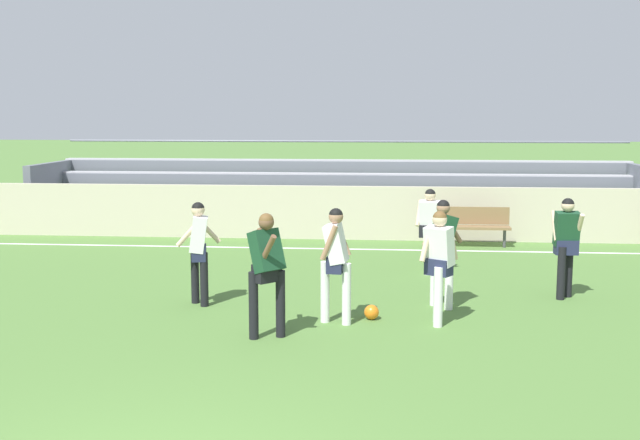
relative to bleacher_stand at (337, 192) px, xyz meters
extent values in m
cube|color=white|center=(-0.64, -3.54, -0.92)|extent=(44.00, 0.12, 0.01)
cube|color=beige|center=(-0.64, -2.17, -0.28)|extent=(48.00, 0.16, 1.29)
cube|color=#B2B2B7|center=(0.00, -1.31, -0.59)|extent=(16.09, 0.36, 0.08)
cube|color=slate|center=(0.00, -1.51, -0.76)|extent=(16.09, 0.04, 0.34)
cube|color=#B2B2B7|center=(0.00, -0.64, -0.25)|extent=(16.09, 0.36, 0.08)
cube|color=slate|center=(0.00, -0.84, -0.42)|extent=(16.09, 0.04, 0.34)
cube|color=#B2B2B7|center=(0.00, 0.02, 0.08)|extent=(16.09, 0.36, 0.08)
cube|color=slate|center=(0.00, -0.18, -0.09)|extent=(16.09, 0.04, 0.34)
cube|color=#B2B2B7|center=(0.00, 0.69, 0.42)|extent=(16.09, 0.36, 0.08)
cube|color=slate|center=(0.00, 0.49, 0.25)|extent=(16.09, 0.04, 0.34)
cube|color=#B2B2B7|center=(0.00, 1.35, 0.75)|extent=(16.09, 0.36, 0.08)
cube|color=slate|center=(0.00, 1.15, 0.58)|extent=(16.09, 0.04, 0.34)
cube|color=slate|center=(-7.95, 0.02, -0.09)|extent=(0.20, 3.02, 1.68)
cylinder|color=slate|center=(0.00, 1.60, 1.30)|extent=(16.09, 0.06, 0.06)
cube|color=olive|center=(3.23, -3.01, -0.47)|extent=(1.80, 0.40, 0.06)
cube|color=olive|center=(3.23, -2.83, -0.22)|extent=(1.80, 0.05, 0.40)
cylinder|color=#47474C|center=(2.45, -3.01, -0.70)|extent=(0.07, 0.07, 0.45)
cylinder|color=#47474C|center=(4.01, -3.01, -0.70)|extent=(0.07, 0.07, 0.45)
cylinder|color=white|center=(2.10, -9.49, -0.49)|extent=(0.13, 0.13, 0.87)
cylinder|color=white|center=(2.09, -9.75, -0.49)|extent=(0.13, 0.13, 0.87)
cube|color=#232847|center=(2.09, -9.62, -0.08)|extent=(0.42, 0.38, 0.24)
cube|color=white|center=(2.09, -9.62, 0.22)|extent=(0.48, 0.45, 0.58)
cylinder|color=beige|center=(2.28, -9.58, 0.26)|extent=(0.21, 0.27, 0.51)
cylinder|color=beige|center=(1.90, -9.66, 0.26)|extent=(0.21, 0.27, 0.51)
sphere|color=beige|center=(2.09, -9.62, 0.61)|extent=(0.21, 0.21, 0.21)
sphere|color=brown|center=(2.09, -9.62, 0.63)|extent=(0.20, 0.20, 0.20)
cylinder|color=white|center=(0.46, -9.64, -0.47)|extent=(0.13, 0.13, 0.90)
cylinder|color=white|center=(0.78, -9.75, -0.47)|extent=(0.13, 0.13, 0.90)
cube|color=#232847|center=(0.62, -9.69, -0.04)|extent=(0.26, 0.38, 0.24)
cube|color=white|center=(0.62, -9.69, 0.26)|extent=(0.38, 0.42, 0.59)
cylinder|color=#A87A5B|center=(0.70, -9.50, 0.29)|extent=(0.27, 0.11, 0.51)
cylinder|color=#A87A5B|center=(0.54, -9.89, 0.29)|extent=(0.27, 0.11, 0.51)
sphere|color=#A87A5B|center=(0.62, -9.69, 0.64)|extent=(0.21, 0.21, 0.21)
sphere|color=black|center=(0.62, -9.69, 0.66)|extent=(0.20, 0.20, 0.20)
cylinder|color=black|center=(-1.51, -8.88, -0.49)|extent=(0.13, 0.13, 0.86)
cylinder|color=black|center=(-1.71, -8.69, -0.49)|extent=(0.13, 0.13, 0.86)
cube|color=#232847|center=(-1.61, -8.78, -0.08)|extent=(0.29, 0.40, 0.24)
cube|color=white|center=(-1.61, -8.78, 0.22)|extent=(0.37, 0.43, 0.59)
cylinder|color=beige|center=(-1.73, -8.94, 0.25)|extent=(0.41, 0.16, 0.44)
cylinder|color=beige|center=(-1.50, -8.62, 0.25)|extent=(0.41, 0.16, 0.44)
sphere|color=beige|center=(-1.61, -8.78, 0.60)|extent=(0.21, 0.21, 0.21)
sphere|color=black|center=(-1.61, -8.78, 0.62)|extent=(0.20, 0.20, 0.20)
cylinder|color=white|center=(2.31, -8.75, -0.47)|extent=(0.13, 0.13, 0.92)
cylinder|color=white|center=(2.10, -8.50, -0.47)|extent=(0.13, 0.13, 0.92)
cube|color=black|center=(2.21, -8.62, -0.03)|extent=(0.34, 0.42, 0.24)
cube|color=#194228|center=(2.21, -8.62, 0.27)|extent=(0.48, 0.49, 0.60)
cylinder|color=#A87A5B|center=(2.05, -8.75, 0.31)|extent=(0.35, 0.20, 0.48)
cylinder|color=#A87A5B|center=(2.37, -8.49, 0.31)|extent=(0.35, 0.20, 0.48)
sphere|color=#A87A5B|center=(2.21, -8.62, 0.66)|extent=(0.21, 0.21, 0.21)
sphere|color=black|center=(2.21, -8.62, 0.68)|extent=(0.20, 0.20, 0.20)
cylinder|color=black|center=(4.35, -7.73, -0.49)|extent=(0.13, 0.13, 0.87)
cylinder|color=black|center=(4.19, -7.93, -0.49)|extent=(0.13, 0.13, 0.87)
cube|color=#232847|center=(4.27, -7.83, -0.07)|extent=(0.37, 0.24, 0.24)
cube|color=#194228|center=(4.27, -7.83, 0.23)|extent=(0.40, 0.31, 0.58)
cylinder|color=beige|center=(4.45, -7.91, 0.27)|extent=(0.10, 0.33, 0.49)
cylinder|color=beige|center=(4.10, -7.74, 0.27)|extent=(0.10, 0.33, 0.49)
sphere|color=beige|center=(4.27, -7.83, 0.62)|extent=(0.21, 0.21, 0.21)
sphere|color=black|center=(4.27, -7.83, 0.64)|extent=(0.20, 0.20, 0.20)
cylinder|color=white|center=(2.18, -5.81, -0.51)|extent=(0.13, 0.13, 0.83)
cylinder|color=white|center=(2.12, -6.16, -0.51)|extent=(0.13, 0.13, 0.83)
cube|color=black|center=(2.15, -5.98, -0.12)|extent=(0.41, 0.31, 0.24)
cube|color=white|center=(2.15, -5.98, 0.18)|extent=(0.44, 0.38, 0.58)
cylinder|color=beige|center=(2.35, -6.04, 0.22)|extent=(0.15, 0.32, 0.50)
cylinder|color=beige|center=(1.95, -5.92, 0.22)|extent=(0.15, 0.32, 0.50)
sphere|color=beige|center=(2.15, -5.98, 0.57)|extent=(0.21, 0.21, 0.21)
sphere|color=black|center=(2.15, -5.98, 0.59)|extent=(0.20, 0.20, 0.20)
cylinder|color=black|center=(-0.43, -10.57, -0.46)|extent=(0.13, 0.13, 0.92)
cylinder|color=black|center=(-0.08, -10.44, -0.46)|extent=(0.13, 0.13, 0.92)
cube|color=black|center=(-0.25, -10.50, -0.02)|extent=(0.41, 0.41, 0.24)
cube|color=#194228|center=(-0.25, -10.50, 0.28)|extent=(0.54, 0.54, 0.60)
cylinder|color=brown|center=(-0.30, -10.29, 0.32)|extent=(0.32, 0.31, 0.47)
cylinder|color=brown|center=(-0.21, -10.71, 0.32)|extent=(0.32, 0.31, 0.47)
sphere|color=brown|center=(-0.25, -10.50, 0.66)|extent=(0.21, 0.21, 0.21)
sphere|color=brown|center=(-0.25, -10.50, 0.68)|extent=(0.20, 0.20, 0.20)
sphere|color=orange|center=(1.13, -9.44, -0.81)|extent=(0.22, 0.22, 0.22)
camera|label=1|loc=(1.35, -20.51, 2.10)|focal=43.12mm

